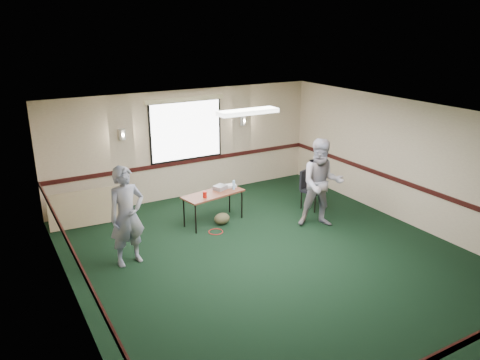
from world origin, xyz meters
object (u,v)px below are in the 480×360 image
folding_table (213,195)px  conference_chair (310,186)px  person_right (322,183)px  projector (220,187)px  person_left (127,216)px

folding_table → conference_chair: 2.42m
folding_table → person_right: 2.36m
projector → conference_chair: (2.15, -0.48, -0.19)m
conference_chair → person_right: (-0.45, -0.95, 0.43)m
person_left → person_right: 4.13m
person_left → person_right: person_right is taller
folding_table → conference_chair: (2.39, -0.34, -0.10)m
folding_table → person_left: person_left is taller
person_left → person_right: (4.11, -0.42, 0.04)m
folding_table → projector: 0.30m
projector → conference_chair: bearing=-35.4°
projector → person_right: bearing=-62.8°
projector → conference_chair: size_ratio=0.29×
folding_table → person_left: size_ratio=0.78×
folding_table → projector: projector is taller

